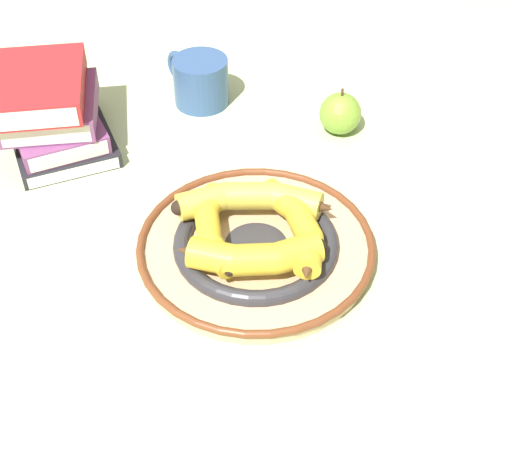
{
  "coord_description": "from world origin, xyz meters",
  "views": [
    {
      "loc": [
        -0.29,
        -0.6,
        0.67
      ],
      "look_at": [
        0.03,
        -0.01,
        0.04
      ],
      "focal_mm": 50.0,
      "sensor_mm": 36.0,
      "label": 1
    }
  ],
  "objects_px": {
    "banana_d": "(252,199)",
    "coffee_mug": "(200,80)",
    "banana_a": "(213,227)",
    "book_stack": "(50,112)",
    "banana_b": "(252,256)",
    "banana_c": "(299,227)",
    "apple": "(340,114)",
    "decorative_bowl": "(256,246)"
  },
  "relations": [
    {
      "from": "banana_b",
      "to": "book_stack",
      "type": "xyz_separation_m",
      "value": [
        -0.13,
        0.42,
        0.01
      ]
    },
    {
      "from": "banana_d",
      "to": "coffee_mug",
      "type": "height_order",
      "value": "coffee_mug"
    },
    {
      "from": "banana_c",
      "to": "apple",
      "type": "distance_m",
      "value": 0.3
    },
    {
      "from": "banana_b",
      "to": "apple",
      "type": "height_order",
      "value": "apple"
    },
    {
      "from": "decorative_bowl",
      "to": "coffee_mug",
      "type": "bearing_deg",
      "value": 75.45
    },
    {
      "from": "banana_a",
      "to": "book_stack",
      "type": "height_order",
      "value": "book_stack"
    },
    {
      "from": "decorative_bowl",
      "to": "banana_a",
      "type": "relative_size",
      "value": 1.89
    },
    {
      "from": "banana_a",
      "to": "book_stack",
      "type": "bearing_deg",
      "value": -141.69
    },
    {
      "from": "coffee_mug",
      "to": "book_stack",
      "type": "bearing_deg",
      "value": 77.55
    },
    {
      "from": "banana_b",
      "to": "book_stack",
      "type": "bearing_deg",
      "value": 132.22
    },
    {
      "from": "banana_c",
      "to": "coffee_mug",
      "type": "xyz_separation_m",
      "value": [
        0.05,
        0.4,
        -0.01
      ]
    },
    {
      "from": "decorative_bowl",
      "to": "banana_a",
      "type": "xyz_separation_m",
      "value": [
        -0.05,
        0.03,
        0.03
      ]
    },
    {
      "from": "book_stack",
      "to": "banana_a",
      "type": "bearing_deg",
      "value": 31.33
    },
    {
      "from": "coffee_mug",
      "to": "banana_c",
      "type": "bearing_deg",
      "value": 160.42
    },
    {
      "from": "banana_b",
      "to": "book_stack",
      "type": "height_order",
      "value": "book_stack"
    },
    {
      "from": "banana_a",
      "to": "banana_b",
      "type": "bearing_deg",
      "value": 33.46
    },
    {
      "from": "banana_a",
      "to": "decorative_bowl",
      "type": "bearing_deg",
      "value": 80.91
    },
    {
      "from": "book_stack",
      "to": "banana_d",
      "type": "bearing_deg",
      "value": 42.79
    },
    {
      "from": "banana_b",
      "to": "banana_d",
      "type": "xyz_separation_m",
      "value": [
        0.05,
        0.1,
        -0.0
      ]
    },
    {
      "from": "coffee_mug",
      "to": "apple",
      "type": "relative_size",
      "value": 1.73
    },
    {
      "from": "banana_c",
      "to": "coffee_mug",
      "type": "height_order",
      "value": "coffee_mug"
    },
    {
      "from": "decorative_bowl",
      "to": "banana_c",
      "type": "height_order",
      "value": "banana_c"
    },
    {
      "from": "decorative_bowl",
      "to": "banana_b",
      "type": "height_order",
      "value": "banana_b"
    },
    {
      "from": "decorative_bowl",
      "to": "banana_c",
      "type": "xyz_separation_m",
      "value": [
        0.05,
        -0.03,
        0.03
      ]
    },
    {
      "from": "banana_a",
      "to": "banana_c",
      "type": "distance_m",
      "value": 0.11
    },
    {
      "from": "coffee_mug",
      "to": "banana_a",
      "type": "bearing_deg",
      "value": 144.45
    },
    {
      "from": "banana_b",
      "to": "apple",
      "type": "bearing_deg",
      "value": 64.37
    },
    {
      "from": "book_stack",
      "to": "decorative_bowl",
      "type": "bearing_deg",
      "value": 36.71
    },
    {
      "from": "banana_b",
      "to": "coffee_mug",
      "type": "height_order",
      "value": "coffee_mug"
    },
    {
      "from": "banana_c",
      "to": "apple",
      "type": "bearing_deg",
      "value": -32.41
    },
    {
      "from": "banana_d",
      "to": "banana_b",
      "type": "bearing_deg",
      "value": 89.02
    },
    {
      "from": "book_stack",
      "to": "banana_b",
      "type": "bearing_deg",
      "value": 30.48
    },
    {
      "from": "apple",
      "to": "coffee_mug",
      "type": "bearing_deg",
      "value": 130.22
    },
    {
      "from": "banana_a",
      "to": "book_stack",
      "type": "distance_m",
      "value": 0.36
    },
    {
      "from": "banana_d",
      "to": "coffee_mug",
      "type": "bearing_deg",
      "value": -75.06
    },
    {
      "from": "banana_c",
      "to": "banana_d",
      "type": "distance_m",
      "value": 0.08
    },
    {
      "from": "banana_c",
      "to": "book_stack",
      "type": "relative_size",
      "value": 0.84
    },
    {
      "from": "decorative_bowl",
      "to": "banana_c",
      "type": "distance_m",
      "value": 0.06
    },
    {
      "from": "banana_c",
      "to": "book_stack",
      "type": "xyz_separation_m",
      "value": [
        -0.21,
        0.4,
        0.01
      ]
    },
    {
      "from": "banana_a",
      "to": "banana_d",
      "type": "height_order",
      "value": "banana_d"
    },
    {
      "from": "banana_b",
      "to": "coffee_mug",
      "type": "xyz_separation_m",
      "value": [
        0.13,
        0.42,
        -0.01
      ]
    },
    {
      "from": "banana_a",
      "to": "banana_d",
      "type": "relative_size",
      "value": 0.84
    }
  ]
}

